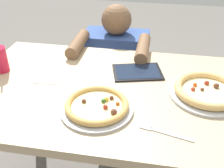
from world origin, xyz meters
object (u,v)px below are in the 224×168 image
Objects in this scene: drink_cup_colored at (0,59)px; fork at (163,132)px; pizza_near at (97,106)px; diner_seated at (116,81)px; pizza_far at (207,91)px; tablet at (137,72)px.

drink_cup_colored is 1.13× the size of fork.
pizza_near is 0.32× the size of diner_seated.
pizza_near is 0.91× the size of pizza_far.
fork is at bearing -123.16° from pizza_far.
pizza_near is 0.59m from drink_cup_colored.
pizza_near is 0.49m from pizza_far.
diner_seated is (0.49, 0.54, -0.40)m from drink_cup_colored.
pizza_far is at bearing -2.45° from drink_cup_colored.
pizza_far is 0.35× the size of diner_seated.
drink_cup_colored reaches higher than diner_seated.
tablet is (-0.14, 0.42, 0.00)m from fork.
drink_cup_colored is 0.82× the size of tablet.
drink_cup_colored is at bearing 158.39° from fork.
fork is (0.81, -0.32, -0.06)m from drink_cup_colored.
pizza_far is 1.46× the size of drink_cup_colored.
drink_cup_colored is at bearing 156.98° from pizza_near.
drink_cup_colored is 0.83m from diner_seated.
diner_seated is at bearing 110.27° from fork.
pizza_near is at bearing -111.90° from tablet.
tablet reaches higher than fork.
pizza_near is 0.29m from fork.
tablet is (0.67, 0.10, -0.06)m from drink_cup_colored.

